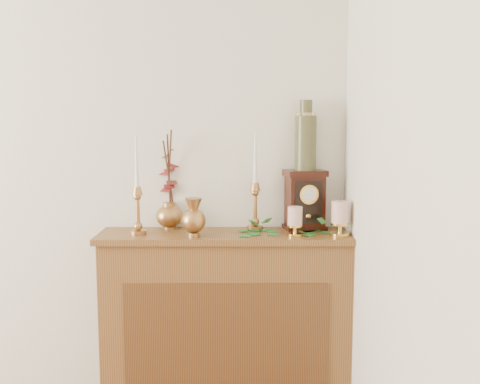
{
  "coord_description": "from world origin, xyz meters",
  "views": [
    {
      "loc": [
        1.46,
        -0.59,
        1.47
      ],
      "look_at": [
        1.47,
        2.05,
        1.14
      ],
      "focal_mm": 42.0,
      "sensor_mm": 36.0,
      "label": 1
    }
  ],
  "objects_px": {
    "bud_vase": "(194,218)",
    "mantel_clock": "(305,200)",
    "candlestick_left": "(137,203)",
    "ginger_jar": "(169,184)",
    "candlestick_center": "(255,198)",
    "ceramic_vase": "(306,139)"
  },
  "relations": [
    {
      "from": "candlestick_center",
      "to": "mantel_clock",
      "type": "height_order",
      "value": "candlestick_center"
    },
    {
      "from": "ginger_jar",
      "to": "ceramic_vase",
      "type": "xyz_separation_m",
      "value": [
        0.68,
        -0.05,
        0.23
      ]
    },
    {
      "from": "candlestick_center",
      "to": "ginger_jar",
      "type": "bearing_deg",
      "value": 170.61
    },
    {
      "from": "candlestick_center",
      "to": "ceramic_vase",
      "type": "xyz_separation_m",
      "value": [
        0.25,
        0.02,
        0.29
      ]
    },
    {
      "from": "ceramic_vase",
      "to": "candlestick_center",
      "type": "bearing_deg",
      "value": -176.07
    },
    {
      "from": "bud_vase",
      "to": "candlestick_center",
      "type": "bearing_deg",
      "value": 30.72
    },
    {
      "from": "bud_vase",
      "to": "mantel_clock",
      "type": "bearing_deg",
      "value": 19.14
    },
    {
      "from": "candlestick_center",
      "to": "bud_vase",
      "type": "xyz_separation_m",
      "value": [
        -0.29,
        -0.17,
        -0.07
      ]
    },
    {
      "from": "candlestick_left",
      "to": "ginger_jar",
      "type": "height_order",
      "value": "ginger_jar"
    },
    {
      "from": "candlestick_center",
      "to": "mantel_clock",
      "type": "xyz_separation_m",
      "value": [
        0.25,
        0.01,
        -0.01
      ]
    },
    {
      "from": "candlestick_left",
      "to": "ceramic_vase",
      "type": "bearing_deg",
      "value": 9.3
    },
    {
      "from": "bud_vase",
      "to": "mantel_clock",
      "type": "relative_size",
      "value": 0.62
    },
    {
      "from": "candlestick_left",
      "to": "ginger_jar",
      "type": "distance_m",
      "value": 0.24
    },
    {
      "from": "ginger_jar",
      "to": "ceramic_vase",
      "type": "height_order",
      "value": "ceramic_vase"
    },
    {
      "from": "candlestick_center",
      "to": "mantel_clock",
      "type": "bearing_deg",
      "value": 3.31
    },
    {
      "from": "mantel_clock",
      "to": "ginger_jar",
      "type": "bearing_deg",
      "value": 163.83
    },
    {
      "from": "ginger_jar",
      "to": "candlestick_left",
      "type": "bearing_deg",
      "value": -124.75
    },
    {
      "from": "ceramic_vase",
      "to": "bud_vase",
      "type": "bearing_deg",
      "value": -160.59
    },
    {
      "from": "mantel_clock",
      "to": "ceramic_vase",
      "type": "distance_m",
      "value": 0.31
    },
    {
      "from": "bud_vase",
      "to": "ginger_jar",
      "type": "relative_size",
      "value": 0.37
    },
    {
      "from": "candlestick_left",
      "to": "mantel_clock",
      "type": "xyz_separation_m",
      "value": [
        0.81,
        0.13,
        -0.01
      ]
    },
    {
      "from": "mantel_clock",
      "to": "bud_vase",
      "type": "bearing_deg",
      "value": -172.24
    }
  ]
}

